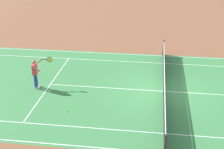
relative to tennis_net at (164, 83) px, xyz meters
name	(u,v)px	position (x,y,z in m)	size (l,w,h in m)	color
ground_plane	(163,91)	(0.00, 0.00, -0.49)	(60.00, 60.00, 0.00)	brown
court_slab	(163,91)	(0.00, 0.00, -0.49)	(24.20, 11.40, 0.00)	#387A42
court_line_markings	(163,91)	(0.00, 0.00, -0.49)	(23.85, 11.05, 0.01)	white
tennis_net	(164,83)	(0.00, 0.00, 0.00)	(0.10, 11.70, 1.08)	#2D2D33
tennis_player_near	(36,72)	(7.02, 0.47, 0.44)	(1.02, 0.83, 1.70)	navy
tennis_ball	(68,111)	(4.63, 2.86, -0.46)	(0.07, 0.07, 0.07)	#CCE01E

